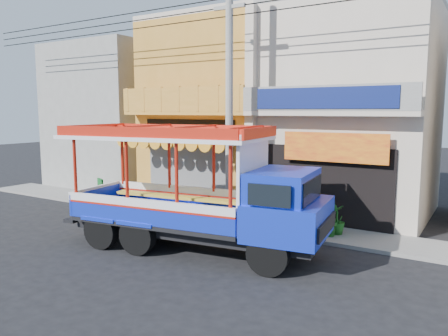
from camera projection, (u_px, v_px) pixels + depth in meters
name	position (u px, v px, depth m)	size (l,w,h in m)	color
ground	(199.00, 257.00, 12.37)	(90.00, 90.00, 0.00)	black
sidewalk	(263.00, 224.00, 15.73)	(30.00, 2.00, 0.12)	slate
shophouse_left	(226.00, 111.00, 20.63)	(6.00, 7.50, 8.24)	#BE802A
shophouse_right	(353.00, 111.00, 17.50)	(6.00, 6.75, 8.24)	beige
party_pilaster	(250.00, 114.00, 16.46)	(0.35, 0.30, 8.00)	beige
filler_building_left	(120.00, 117.00, 24.37)	(6.00, 6.00, 7.60)	gray
utility_pole	(233.00, 84.00, 14.94)	(28.00, 0.26, 9.00)	gray
songthaew_truck	(211.00, 193.00, 12.59)	(8.17, 3.55, 3.69)	black
green_sign	(101.00, 190.00, 19.91)	(0.59, 0.48, 0.95)	black
potted_plant_a	(280.00, 212.00, 15.10)	(0.98, 0.85, 1.08)	#1E5E1A
potted_plant_b	(329.00, 220.00, 14.07)	(0.58, 0.47, 1.05)	#1E5E1A
potted_plant_c	(337.00, 220.00, 14.27)	(0.53, 0.53, 0.95)	#1E5E1A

